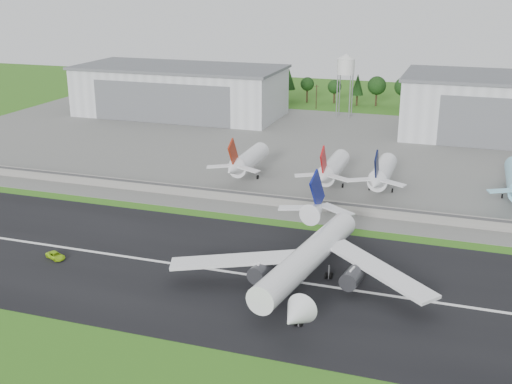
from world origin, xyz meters
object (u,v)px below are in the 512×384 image
(ground_vehicle, at_px, (56,256))
(main_airliner, at_px, (307,264))
(parked_jet_navy, at_px, (381,174))
(parked_jet_red_a, at_px, (246,161))
(parked_jet_red_b, at_px, (331,169))

(ground_vehicle, bearing_deg, main_airliner, -61.18)
(ground_vehicle, height_order, parked_jet_navy, parked_jet_navy)
(parked_jet_navy, bearing_deg, parked_jet_red_a, -180.00)
(main_airliner, relative_size, parked_jet_red_a, 1.89)
(main_airliner, distance_m, parked_jet_red_a, 76.69)
(main_airliner, height_order, parked_jet_navy, main_airliner)
(parked_jet_red_b, bearing_deg, parked_jet_red_a, 179.98)
(parked_jet_red_b, bearing_deg, parked_jet_navy, 0.03)
(parked_jet_red_a, bearing_deg, main_airliner, -60.90)
(main_airliner, bearing_deg, parked_jet_red_a, -51.62)
(ground_vehicle, bearing_deg, parked_jet_red_b, -11.05)
(main_airliner, relative_size, parked_jet_red_b, 1.89)
(parked_jet_red_a, distance_m, parked_jet_navy, 43.37)
(main_airliner, xyz_separation_m, parked_jet_red_a, (-37.30, 67.00, 1.31))
(parked_jet_red_a, bearing_deg, parked_jet_red_b, -0.02)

